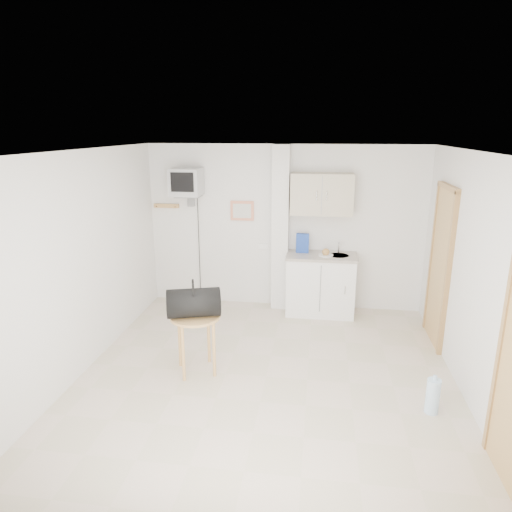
# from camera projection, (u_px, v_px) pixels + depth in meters

# --- Properties ---
(ground) EXTENTS (4.50, 4.50, 0.00)m
(ground) POSITION_uv_depth(u_px,v_px,m) (266.00, 377.00, 5.17)
(ground) COLOR beige
(ground) RESTS_ON ground
(room_envelope) EXTENTS (4.24, 4.54, 2.55)m
(room_envelope) POSITION_uv_depth(u_px,v_px,m) (291.00, 244.00, 4.81)
(room_envelope) COLOR white
(room_envelope) RESTS_ON ground
(kitchenette) EXTENTS (1.03, 0.58, 2.10)m
(kitchenette) POSITION_uv_depth(u_px,v_px,m) (321.00, 262.00, 6.79)
(kitchenette) COLOR white
(kitchenette) RESTS_ON ground
(crt_television) EXTENTS (0.44, 0.45, 2.15)m
(crt_television) POSITION_uv_depth(u_px,v_px,m) (187.00, 183.00, 6.78)
(crt_television) COLOR slate
(crt_television) RESTS_ON ground
(round_table) EXTENTS (0.57, 0.57, 0.69)m
(round_table) POSITION_uv_depth(u_px,v_px,m) (196.00, 324.00, 5.15)
(round_table) COLOR tan
(round_table) RESTS_ON ground
(duffel_bag) EXTENTS (0.66, 0.48, 0.44)m
(duffel_bag) POSITION_uv_depth(u_px,v_px,m) (194.00, 303.00, 5.04)
(duffel_bag) COLOR black
(duffel_bag) RESTS_ON round_table
(water_bottle) EXTENTS (0.13, 0.13, 0.40)m
(water_bottle) POSITION_uv_depth(u_px,v_px,m) (433.00, 396.00, 4.48)
(water_bottle) COLOR #B4D6F7
(water_bottle) RESTS_ON ground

